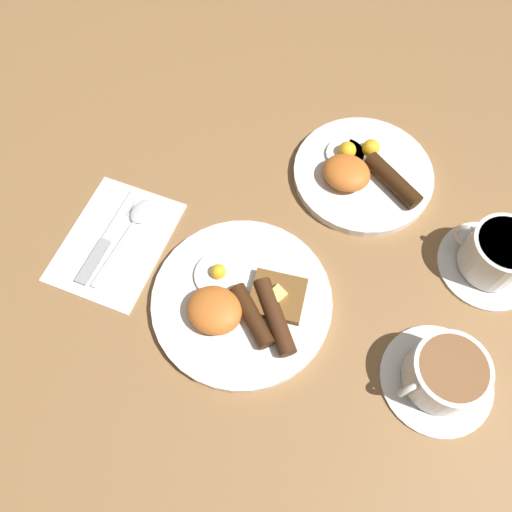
{
  "coord_description": "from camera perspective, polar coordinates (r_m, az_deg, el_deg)",
  "views": [
    {
      "loc": [
        0.13,
        -0.22,
        0.67
      ],
      "look_at": [
        -0.01,
        0.06,
        0.03
      ],
      "focal_mm": 35.0,
      "sensor_mm": 36.0,
      "label": 1
    }
  ],
  "objects": [
    {
      "name": "knife",
      "position": [
        0.78,
        -16.81,
        1.66
      ],
      "size": [
        0.03,
        0.17,
        0.01
      ],
      "rotation": [
        0.0,
        0.0,
        1.65
      ],
      "color": "silver",
      "rests_on": "napkin"
    },
    {
      "name": "spoon",
      "position": [
        0.79,
        -13.57,
        3.97
      ],
      "size": [
        0.03,
        0.16,
        0.01
      ],
      "rotation": [
        0.0,
        0.0,
        1.61
      ],
      "color": "silver",
      "rests_on": "napkin"
    },
    {
      "name": "teacup_far",
      "position": [
        0.79,
        25.7,
        0.08
      ],
      "size": [
        0.15,
        0.15,
        0.08
      ],
      "color": "white",
      "rests_on": "ground_plane"
    },
    {
      "name": "breakfast_plate_near",
      "position": [
        0.7,
        -1.69,
        -5.3
      ],
      "size": [
        0.26,
        0.26,
        0.05
      ],
      "color": "white",
      "rests_on": "ground_plane"
    },
    {
      "name": "breakfast_plate_far",
      "position": [
        0.83,
        12.01,
        9.35
      ],
      "size": [
        0.22,
        0.22,
        0.05
      ],
      "color": "white",
      "rests_on": "ground_plane"
    },
    {
      "name": "teacup_near",
      "position": [
        0.7,
        20.6,
        -12.6
      ],
      "size": [
        0.15,
        0.15,
        0.07
      ],
      "color": "white",
      "rests_on": "ground_plane"
    },
    {
      "name": "napkin",
      "position": [
        0.78,
        -15.68,
        1.76
      ],
      "size": [
        0.17,
        0.21,
        0.01
      ],
      "primitive_type": "cube",
      "rotation": [
        0.0,
        0.0,
        0.1
      ],
      "color": "white",
      "rests_on": "ground_plane"
    },
    {
      "name": "ground_plane",
      "position": [
        0.72,
        -1.62,
        -5.36
      ],
      "size": [
        3.0,
        3.0,
        0.0
      ],
      "primitive_type": "plane",
      "color": "olive"
    }
  ]
}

